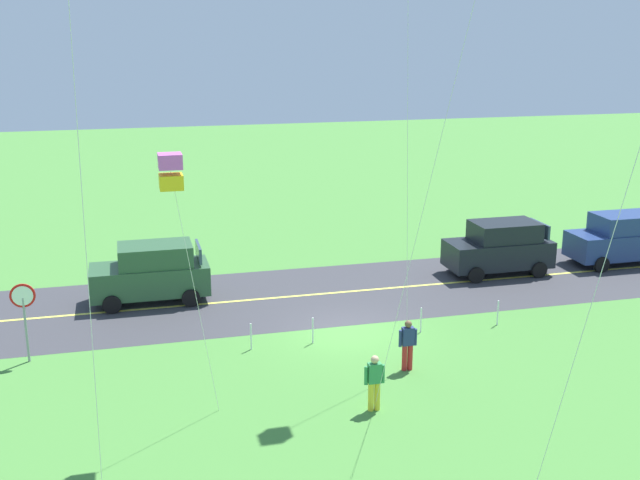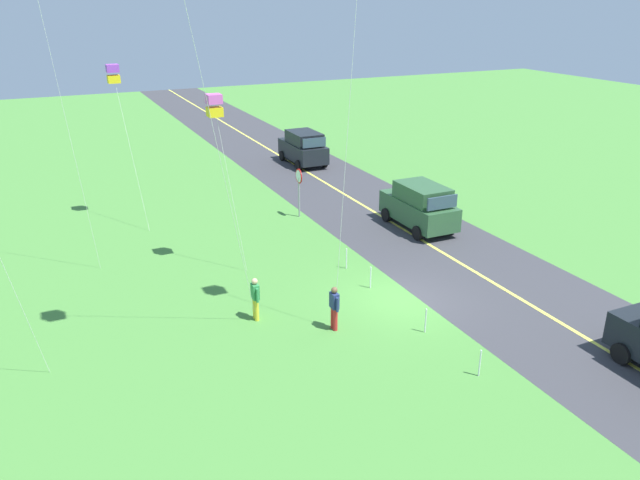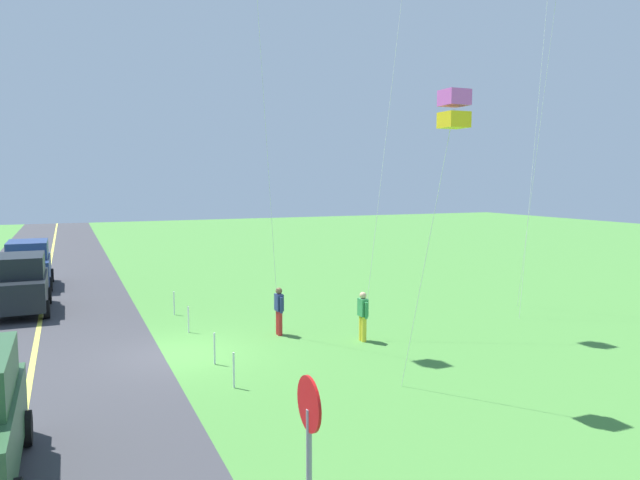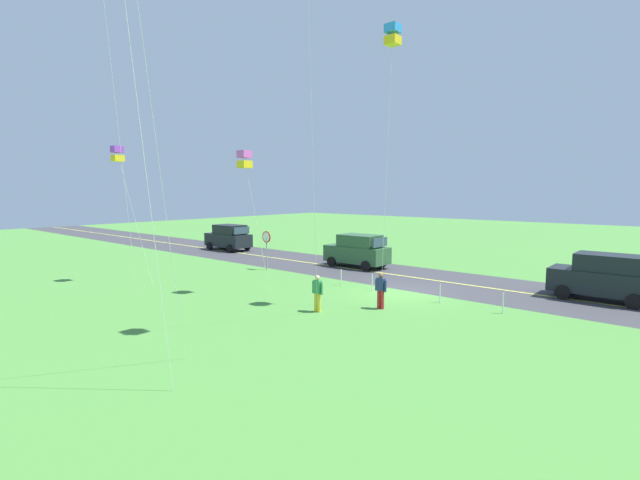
% 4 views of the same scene
% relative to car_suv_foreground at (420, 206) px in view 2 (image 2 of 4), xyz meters
% --- Properties ---
extents(ground_plane, '(120.00, 120.00, 0.10)m').
position_rel_car_suv_foreground_xyz_m(ground_plane, '(-6.32, 4.80, -1.20)').
color(ground_plane, '#478438').
extents(asphalt_road, '(120.00, 7.00, 0.00)m').
position_rel_car_suv_foreground_xyz_m(asphalt_road, '(-6.32, 0.80, -1.15)').
color(asphalt_road, '#38383D').
rests_on(asphalt_road, ground).
extents(road_centre_stripe, '(120.00, 0.16, 0.00)m').
position_rel_car_suv_foreground_xyz_m(road_centre_stripe, '(-6.32, 0.80, -1.15)').
color(road_centre_stripe, '#E5E04C').
rests_on(road_centre_stripe, asphalt_road).
extents(car_suv_foreground, '(4.40, 2.12, 2.24)m').
position_rel_car_suv_foreground_xyz_m(car_suv_foreground, '(0.00, 0.00, 0.00)').
color(car_suv_foreground, '#2D5633').
rests_on(car_suv_foreground, ground).
extents(car_parked_east_far, '(4.40, 2.12, 2.24)m').
position_rel_car_suv_foreground_xyz_m(car_parked_east_far, '(13.84, 0.18, 0.00)').
color(car_parked_east_far, black).
rests_on(car_parked_east_far, ground).
extents(stop_sign, '(0.76, 0.08, 2.56)m').
position_rel_car_suv_foreground_xyz_m(stop_sign, '(4.01, 4.70, 0.65)').
color(stop_sign, gray).
rests_on(stop_sign, ground).
extents(person_adult_near, '(0.58, 0.22, 1.60)m').
position_rel_car_suv_foreground_xyz_m(person_adult_near, '(-7.21, 8.22, -0.29)').
color(person_adult_near, red).
rests_on(person_adult_near, ground).
extents(person_adult_companion, '(0.58, 0.22, 1.60)m').
position_rel_car_suv_foreground_xyz_m(person_adult_companion, '(-5.43, 10.42, -0.29)').
color(person_adult_companion, yellow).
rests_on(person_adult_companion, ground).
extents(kite_yellow_high, '(1.30, 0.96, 7.19)m').
position_rel_car_suv_foreground_xyz_m(kite_yellow_high, '(-0.32, 10.06, 5.59)').
color(kite_yellow_high, silver).
rests_on(kite_yellow_high, ground).
extents(kite_pink_drift, '(2.58, 0.83, 7.70)m').
position_rel_car_suv_foreground_xyz_m(kite_pink_drift, '(7.47, 12.73, 6.10)').
color(kite_pink_drift, silver).
rests_on(kite_pink_drift, ground).
extents(fence_post_0, '(0.05, 0.05, 0.90)m').
position_rel_car_suv_foreground_xyz_m(fence_post_0, '(-11.60, 5.50, -0.70)').
color(fence_post_0, silver).
rests_on(fence_post_0, ground).
extents(fence_post_1, '(0.05, 0.05, 0.90)m').
position_rel_car_suv_foreground_xyz_m(fence_post_1, '(-8.73, 5.50, -0.70)').
color(fence_post_1, silver).
rests_on(fence_post_1, ground).
extents(fence_post_2, '(0.05, 0.05, 0.90)m').
position_rel_car_suv_foreground_xyz_m(fence_post_2, '(-4.93, 5.50, -0.70)').
color(fence_post_2, silver).
rests_on(fence_post_2, ground).
extents(fence_post_3, '(0.05, 0.05, 0.90)m').
position_rel_car_suv_foreground_xyz_m(fence_post_3, '(-2.87, 5.50, -0.70)').
color(fence_post_3, silver).
rests_on(fence_post_3, ground).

